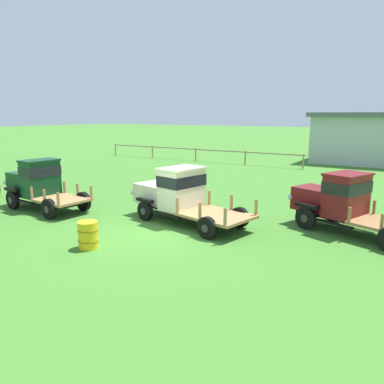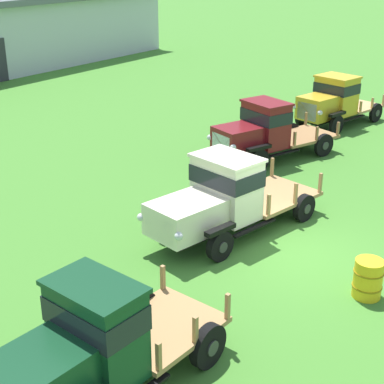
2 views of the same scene
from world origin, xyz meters
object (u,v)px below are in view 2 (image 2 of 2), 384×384
vintage_truck_far_side (262,131)px  vintage_truck_back_of_row (333,100)px  vintage_truck_midrow_center (221,198)px  oil_drum_beside_row (368,279)px  vintage_truck_second_in_line (88,349)px

vintage_truck_far_side → vintage_truck_back_of_row: size_ratio=1.08×
vintage_truck_midrow_center → oil_drum_beside_row: 4.28m
vintage_truck_back_of_row → oil_drum_beside_row: 13.41m
vintage_truck_midrow_center → vintage_truck_back_of_row: vintage_truck_midrow_center is taller
vintage_truck_second_in_line → oil_drum_beside_row: bearing=-23.5°
vintage_truck_second_in_line → vintage_truck_far_side: vintage_truck_second_in_line is taller
vintage_truck_midrow_center → vintage_truck_back_of_row: (11.39, 1.70, 0.05)m
oil_drum_beside_row → vintage_truck_second_in_line: bearing=156.5°
vintage_truck_second_in_line → vintage_truck_far_side: 12.84m
vintage_truck_second_in_line → oil_drum_beside_row: 6.42m
vintage_truck_far_side → vintage_truck_midrow_center: bearing=-161.1°
vintage_truck_far_side → oil_drum_beside_row: bearing=-136.2°
vintage_truck_far_side → vintage_truck_second_in_line: bearing=-163.6°
vintage_truck_second_in_line → vintage_truck_back_of_row: bearing=10.6°
vintage_truck_back_of_row → oil_drum_beside_row: size_ratio=5.48×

